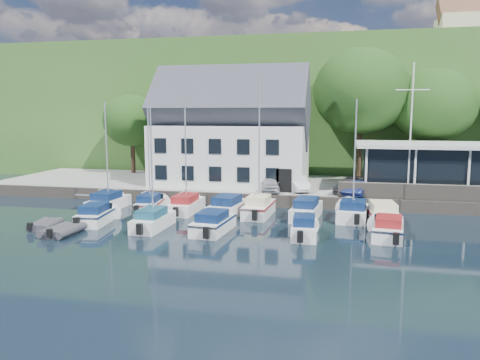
{
  "coord_description": "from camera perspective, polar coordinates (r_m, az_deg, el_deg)",
  "views": [
    {
      "loc": [
        3.12,
        -26.41,
        7.68
      ],
      "look_at": [
        -4.54,
        9.0,
        2.45
      ],
      "focal_mm": 35.0,
      "sensor_mm": 36.0,
      "label": 1
    }
  ],
  "objects": [
    {
      "name": "harbor_building",
      "position": [
        44.15,
        -1.07,
        5.19
      ],
      "size": [
        14.4,
        8.2,
        8.7
      ],
      "primitive_type": null,
      "color": "silver",
      "rests_on": "quay"
    },
    {
      "name": "boat_r1_2",
      "position": [
        36.13,
        -6.64,
        2.8
      ],
      "size": [
        1.94,
        6.47,
        8.6
      ],
      "primitive_type": null,
      "rotation": [
        0.0,
        0.0,
        -0.01
      ],
      "color": "silver",
      "rests_on": "ground"
    },
    {
      "name": "tree_3",
      "position": [
        49.03,
        14.49,
        7.81
      ],
      "size": [
        9.59,
        9.59,
        13.11
      ],
      "primitive_type": null,
      "color": "black",
      "rests_on": "quay"
    },
    {
      "name": "car_dgrey",
      "position": [
        40.4,
        13.14,
        -0.66
      ],
      "size": [
        2.97,
        4.45,
        1.2
      ],
      "primitive_type": "imported",
      "rotation": [
        0.0,
        0.0,
        -0.34
      ],
      "color": "#313136",
      "rests_on": "quay"
    },
    {
      "name": "tree_0",
      "position": [
        53.35,
        -13.01,
        5.49
      ],
      "size": [
        6.35,
        6.35,
        8.67
      ],
      "primitive_type": null,
      "color": "black",
      "rests_on": "quay"
    },
    {
      "name": "car_silver",
      "position": [
        39.99,
        3.65,
        -0.49
      ],
      "size": [
        2.29,
        3.98,
        1.27
      ],
      "primitive_type": "imported",
      "rotation": [
        0.0,
        0.0,
        0.22
      ],
      "color": "silver",
      "rests_on": "quay"
    },
    {
      "name": "gangway",
      "position": [
        41.2,
        -16.51,
        -2.87
      ],
      "size": [
        1.2,
        6.0,
        1.4
      ],
      "primitive_type": null,
      "color": "silver",
      "rests_on": "ground"
    },
    {
      "name": "boat_r2_2",
      "position": [
        30.4,
        -3.28,
        -5.04
      ],
      "size": [
        2.5,
        6.14,
        1.43
      ],
      "primitive_type": null,
      "rotation": [
        0.0,
        0.0,
        -0.09
      ],
      "color": "silver",
      "rests_on": "ground"
    },
    {
      "name": "boat_r2_4",
      "position": [
        30.28,
        17.61,
        -5.48
      ],
      "size": [
        2.58,
        5.51,
        1.42
      ],
      "primitive_type": null,
      "rotation": [
        0.0,
        0.0,
        -0.12
      ],
      "color": "silver",
      "rests_on": "ground"
    },
    {
      "name": "farmhouse",
      "position": [
        81.61,
        26.54,
        16.13
      ],
      "size": [
        10.4,
        7.0,
        8.2
      ],
      "primitive_type": null,
      "color": "beige",
      "rests_on": "hillside"
    },
    {
      "name": "dinghy_1",
      "position": [
        31.86,
        -20.8,
        -5.62
      ],
      "size": [
        1.91,
        3.1,
        0.71
      ],
      "primitive_type": null,
      "rotation": [
        0.0,
        0.0,
        -0.02
      ],
      "color": "#353439",
      "rests_on": "ground"
    },
    {
      "name": "car_white",
      "position": [
        40.56,
        7.09,
        -0.43
      ],
      "size": [
        2.5,
        4.04,
        1.26
      ],
      "primitive_type": "imported",
      "rotation": [
        0.0,
        0.0,
        0.33
      ],
      "color": "silver",
      "rests_on": "quay"
    },
    {
      "name": "flagpole",
      "position": [
        39.79,
        20.09,
        5.71
      ],
      "size": [
        2.54,
        0.2,
        10.57
      ],
      "primitive_type": null,
      "color": "silver",
      "rests_on": "quay"
    },
    {
      "name": "boat_r1_0",
      "position": [
        38.54,
        -15.95,
        2.98
      ],
      "size": [
        2.29,
        6.23,
        8.74
      ],
      "primitive_type": null,
      "rotation": [
        0.0,
        0.0,
        -0.05
      ],
      "color": "silver",
      "rests_on": "ground"
    },
    {
      "name": "boat_r1_1",
      "position": [
        36.78,
        -11.05,
        2.71
      ],
      "size": [
        2.46,
        5.52,
        8.49
      ],
      "primitive_type": null,
      "rotation": [
        0.0,
        0.0,
        0.13
      ],
      "color": "silver",
      "rests_on": "ground"
    },
    {
      "name": "ground",
      "position": [
        27.68,
        5.3,
        -7.92
      ],
      "size": [
        180.0,
        180.0,
        0.0
      ],
      "primitive_type": "plane",
      "color": "black",
      "rests_on": "ground"
    },
    {
      "name": "dinghy_0",
      "position": [
        34.04,
        -22.63,
        -4.91
      ],
      "size": [
        2.13,
        3.02,
        0.65
      ],
      "primitive_type": null,
      "rotation": [
        0.0,
        0.0,
        0.18
      ],
      "color": "#353439",
      "rests_on": "ground"
    },
    {
      "name": "boat_r2_3",
      "position": [
        29.42,
        7.85,
        -5.57
      ],
      "size": [
        1.89,
        5.1,
        1.41
      ],
      "primitive_type": null,
      "rotation": [
        0.0,
        0.0,
        0.05
      ],
      "color": "silver",
      "rests_on": "ground"
    },
    {
      "name": "field_patch",
      "position": [
        96.91,
        15.44,
        12.94
      ],
      "size": [
        50.0,
        30.0,
        0.3
      ],
      "primitive_type": "cube",
      "color": "#5A6532",
      "rests_on": "hillside"
    },
    {
      "name": "boat_r1_7",
      "position": [
        34.26,
        16.98,
        -3.79
      ],
      "size": [
        2.65,
        6.45,
        1.53
      ],
      "primitive_type": null,
      "rotation": [
        0.0,
        0.0,
        0.09
      ],
      "color": "silver",
      "rests_on": "ground"
    },
    {
      "name": "seawall",
      "position": [
        39.31,
        25.1,
        -1.46
      ],
      "size": [
        18.0,
        0.5,
        1.2
      ],
      "primitive_type": "cube",
      "color": "#5D544A",
      "rests_on": "quay"
    },
    {
      "name": "boat_r1_5",
      "position": [
        34.69,
        8.1,
        -3.36
      ],
      "size": [
        2.58,
        6.84,
        1.53
      ],
      "primitive_type": null,
      "rotation": [
        0.0,
        0.0,
        -0.1
      ],
      "color": "silver",
      "rests_on": "ground"
    },
    {
      "name": "hillside",
      "position": [
        88.47,
        10.29,
        8.29
      ],
      "size": [
        160.0,
        75.0,
        16.0
      ],
      "primitive_type": "cube",
      "color": "#315720",
      "rests_on": "ground"
    },
    {
      "name": "quay",
      "position": [
        44.6,
        8.03,
        -1.13
      ],
      "size": [
        60.0,
        13.0,
        1.0
      ],
      "primitive_type": "cube",
      "color": "#9B9B96",
      "rests_on": "ground"
    },
    {
      "name": "club_pavilion",
      "position": [
        43.39,
        22.6,
        1.46
      ],
      "size": [
        13.2,
        7.2,
        4.1
      ],
      "primitive_type": null,
      "color": "black",
      "rests_on": "quay"
    },
    {
      "name": "boat_r2_1",
      "position": [
        31.17,
        -10.73,
        1.93
      ],
      "size": [
        1.94,
        6.07,
        8.68
      ],
      "primitive_type": null,
      "rotation": [
        0.0,
        0.0,
        -0.03
      ],
      "color": "silver",
      "rests_on": "ground"
    },
    {
      "name": "tree_4",
      "position": [
        49.9,
        22.45,
        6.24
      ],
      "size": [
        8.04,
        8.04,
        10.98
      ],
      "primitive_type": null,
      "color": "black",
      "rests_on": "quay"
    },
    {
      "name": "tree_1",
      "position": [
        50.14,
        -5.85,
        6.94
      ],
      "size": [
        8.2,
        8.2,
        11.2
      ],
      "primitive_type": null,
      "color": "black",
      "rests_on": "quay"
    },
    {
      "name": "boat_r1_4",
      "position": [
        34.49,
        2.35,
        3.37
      ],
      "size": [
        2.25,
        6.37,
        9.53
      ],
      "primitive_type": null,
      "rotation": [
        0.0,
        0.0,
        -0.05
      ],
      "color": "silver",
      "rests_on": "ground"
    },
    {
      "name": "quay_face",
      "position": [
        38.22,
        7.31,
        -2.68
      ],
      "size": [
        60.0,
        0.3,
        1.0
      ],
      "primitive_type": "cube",
      "color": "#5D544A",
      "rests_on": "ground"
    },
    {
      "name": "boat_r1_6",
      "position": [
        34.11,
        13.82,
        2.65
      ],
      "size": [
        2.76,
        5.87,
        9.02
      ],
      "primitive_type": null,
      "rotation": [
        0.0,
        0.0,
        -0.1
      ],
      "color": "silver",
      "rests_on": "ground"
    },
    {
      "name": "boat_r1_3",
      "position": [
        35.16,
        -1.5,
        -3.1
      ],
      "size": [
        2.87,
        6.69,
        1.57
      ],
      "primitive_type": null,
      "rotation": [
        0.0,
        0.0,
        -0.13
      ],
      "color": "silver",
      "rests_on": "ground"
    },
    {
      "name": "boat_r2_0",
      "position": [
        34.21,
        -17.16,
        -3.92
      ],
      "size": [
        2.5,
        5.66,
        1.41
      ],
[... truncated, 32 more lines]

